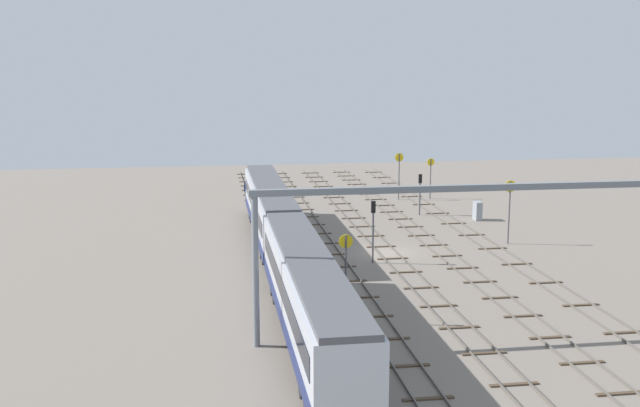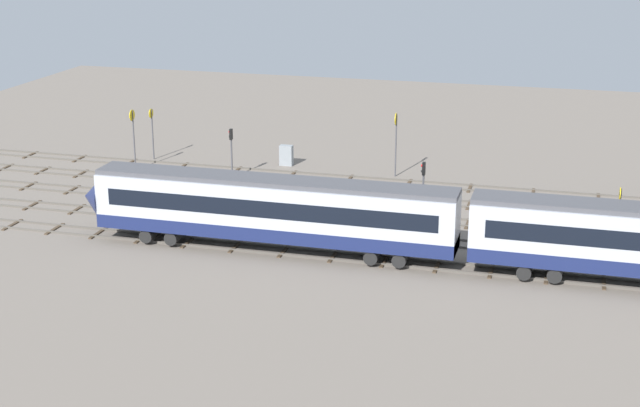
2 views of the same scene
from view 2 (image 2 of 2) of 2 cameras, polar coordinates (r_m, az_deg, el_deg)
ground_plane at (r=69.57m, az=4.01°, el=-0.82°), size 110.43×110.43×0.00m
track_near_foreground at (r=77.91m, az=5.32°, el=1.22°), size 94.43×2.40×0.16m
track_second_near at (r=73.72m, az=4.70°, el=0.28°), size 94.43×2.40×0.16m
track_middle at (r=69.55m, az=4.01°, el=-0.76°), size 94.43×2.40×0.16m
track_second_far at (r=65.43m, az=3.23°, el=-1.95°), size 94.43×2.40×0.16m
track_with_train at (r=61.35m, az=2.34°, el=-3.29°), size 94.43×2.40×0.16m
train at (r=59.49m, az=8.05°, el=-1.47°), size 50.40×3.24×4.80m
speed_sign_near_foreground at (r=85.81m, az=-10.02°, el=4.53°), size 0.14×0.82×4.58m
speed_sign_mid_trackside at (r=82.52m, az=-11.11°, el=4.30°), size 0.14×0.96×5.23m
speed_sign_far_trackside at (r=61.45m, az=17.41°, el=-0.86°), size 0.14×0.80×5.29m
speed_sign_distant_end at (r=79.13m, az=4.57°, el=4.13°), size 0.14×1.01×5.42m
signal_light_trackside_approach at (r=66.47m, az=6.19°, el=1.07°), size 0.31×0.32×4.81m
signal_light_trackside_departure at (r=79.08m, az=-5.34°, el=3.47°), size 0.31×0.32×4.15m
relay_cabinet at (r=82.98m, az=-2.03°, el=2.90°), size 1.15×0.61×1.79m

